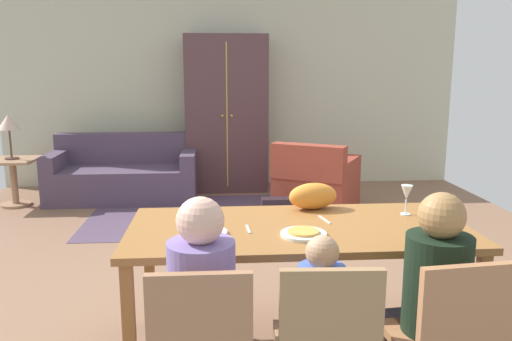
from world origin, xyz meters
TOP-DOWN VIEW (x-y plane):
  - ground_plane at (0.00, 0.42)m, footprint 6.45×6.04m
  - back_wall at (0.00, 3.49)m, footprint 6.45×0.10m
  - dining_table at (0.26, -1.10)m, footprint 1.94×0.91m
  - plate_near_man at (-0.28, -1.22)m, footprint 0.25×0.25m
  - pizza_near_man at (-0.28, -1.22)m, footprint 0.17×0.17m
  - plate_near_child at (0.26, -1.28)m, footprint 0.25×0.25m
  - pizza_near_child at (0.26, -1.28)m, footprint 0.17×0.17m
  - wine_glass at (0.95, -0.92)m, footprint 0.07×0.07m
  - fork at (-0.04, -1.15)m, footprint 0.03×0.15m
  - knife at (0.43, -1.00)m, footprint 0.05×0.17m
  - person_man at (-0.28, -1.74)m, footprint 0.30×0.40m
  - person_child at (0.26, -1.75)m, footprint 0.22×0.29m
  - dining_chair_woman at (0.80, -1.92)m, footprint 0.46×0.46m
  - person_woman at (0.79, -1.74)m, footprint 0.31×0.41m
  - cat at (0.41, -0.75)m, footprint 0.34×0.22m
  - area_rug at (-0.37, 1.80)m, footprint 2.60×1.80m
  - couch at (-1.41, 2.66)m, footprint 1.84×0.86m
  - armchair at (0.95, 1.95)m, footprint 1.16×1.16m
  - armoire at (-0.08, 3.10)m, footprint 1.10×0.59m
  - side_table at (-2.69, 2.40)m, footprint 0.56×0.56m
  - table_lamp at (-2.69, 2.40)m, footprint 0.26×0.26m
  - handbag at (0.43, 1.50)m, footprint 0.32×0.16m

SIDE VIEW (x-z plane):
  - ground_plane at x=0.00m, z-range -0.02..0.00m
  - area_rug at x=-0.37m, z-range 0.00..0.01m
  - handbag at x=0.43m, z-range 0.00..0.26m
  - couch at x=-1.41m, z-range -0.11..0.71m
  - armchair at x=0.95m, z-range -0.09..0.73m
  - side_table at x=-2.69m, z-range 0.09..0.67m
  - person_child at x=0.26m, z-range -0.03..0.89m
  - dining_chair_woman at x=0.80m, z-range 0.06..0.93m
  - person_man at x=-0.28m, z-range -0.04..1.07m
  - person_woman at x=0.79m, z-range -0.04..1.07m
  - dining_table at x=0.26m, z-range 0.31..1.07m
  - fork at x=-0.04m, z-range 0.76..0.77m
  - knife at x=0.43m, z-range 0.76..0.77m
  - plate_near_man at x=-0.28m, z-range 0.76..0.78m
  - plate_near_child at x=0.26m, z-range 0.76..0.78m
  - pizza_near_man at x=-0.28m, z-range 0.78..0.79m
  - pizza_near_child at x=0.26m, z-range 0.78..0.79m
  - cat at x=0.41m, z-range 0.76..0.93m
  - wine_glass at x=0.95m, z-range 0.80..0.99m
  - table_lamp at x=-2.69m, z-range 0.74..1.28m
  - armoire at x=-0.08m, z-range 0.00..2.10m
  - back_wall at x=0.00m, z-range 0.00..2.70m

